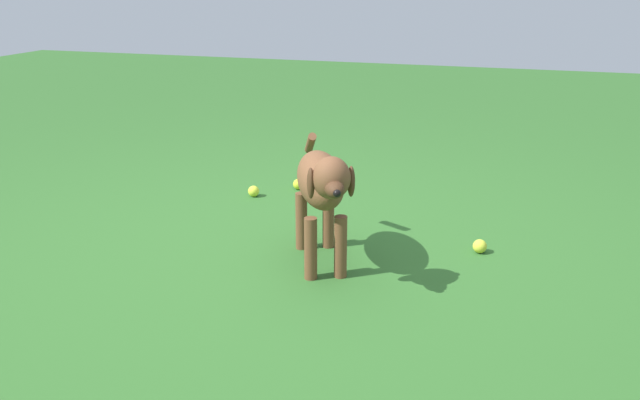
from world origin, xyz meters
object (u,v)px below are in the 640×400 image
tennis_ball_0 (298,184)px  tennis_ball_1 (254,191)px  dog (322,185)px  tennis_ball_2 (480,246)px

tennis_ball_0 → tennis_ball_1: size_ratio=1.00×
dog → tennis_ball_1: 1.12m
dog → tennis_ball_1: (-0.68, 0.82, -0.35)m
tennis_ball_1 → tennis_ball_2: same height
tennis_ball_0 → tennis_ball_1: 0.30m
dog → tennis_ball_0: bearing=178.8°
dog → tennis_ball_2: dog is taller
tennis_ball_1 → tennis_ball_0: bearing=45.3°
dog → tennis_ball_2: (0.67, 0.37, -0.35)m
tennis_ball_2 → dog: bearing=-151.1°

